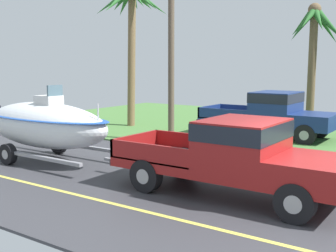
{
  "coord_description": "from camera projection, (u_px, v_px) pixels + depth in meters",
  "views": [
    {
      "loc": [
        2.46,
        -8.59,
        3.03
      ],
      "look_at": [
        -4.41,
        1.34,
        1.29
      ],
      "focal_mm": 45.97,
      "sensor_mm": 36.0,
      "label": 1
    }
  ],
  "objects": [
    {
      "name": "pickup_truck_towing",
      "position": [
        241.0,
        154.0,
        9.72
      ],
      "size": [
        5.71,
        2.01,
        1.8
      ],
      "color": "maroon",
      "rests_on": "ground"
    },
    {
      "name": "boat_on_trailer",
      "position": [
        44.0,
        124.0,
        13.5
      ],
      "size": [
        6.37,
        2.22,
        2.41
      ],
      "color": "gray",
      "rests_on": "ground"
    },
    {
      "name": "parked_pickup_background",
      "position": [
        275.0,
        113.0,
        17.64
      ],
      "size": [
        5.7,
        2.12,
        1.92
      ],
      "color": "navy",
      "rests_on": "ground"
    },
    {
      "name": "palm_tree_near_right",
      "position": [
        315.0,
        36.0,
        20.26
      ],
      "size": [
        2.97,
        3.19,
        5.88
      ],
      "color": "brown",
      "rests_on": "ground"
    },
    {
      "name": "palm_tree_far_left",
      "position": [
        132.0,
        15.0,
        20.36
      ],
      "size": [
        3.66,
        3.48,
        6.86
      ],
      "color": "brown",
      "rests_on": "ground"
    },
    {
      "name": "utility_pole",
      "position": [
        171.0,
        27.0,
        16.3
      ],
      "size": [
        0.24,
        1.8,
        8.58
      ],
      "color": "brown",
      "rests_on": "ground"
    }
  ]
}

